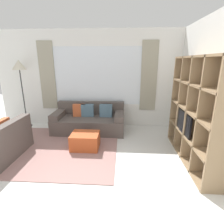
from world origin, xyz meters
TOP-DOWN VIEW (x-y plane):
  - ground_plane at (0.00, 0.00)m, footprint 16.00×16.00m
  - wall_back at (0.00, 3.43)m, footprint 5.82×0.11m
  - wall_right at (2.34, 1.70)m, footprint 0.07×4.59m
  - area_rug at (-0.79, 1.82)m, footprint 2.80×2.28m
  - shelving_unit at (2.13, 1.59)m, footprint 0.42×1.98m
  - couch_main at (-0.18, 2.93)m, footprint 1.90×0.92m
  - ottoman at (-0.08, 1.87)m, footprint 0.60×0.49m
  - floor_lamp at (-2.09, 3.11)m, footprint 0.37×0.37m

SIDE VIEW (x-z plane):
  - ground_plane at x=0.00m, z-range 0.00..0.00m
  - area_rug at x=-0.79m, z-range 0.00..0.01m
  - ottoman at x=-0.08m, z-range 0.00..0.35m
  - couch_main at x=-0.18m, z-range -0.09..0.65m
  - shelving_unit at x=2.13m, z-range -0.01..1.95m
  - wall_right at x=2.34m, z-range 0.00..2.70m
  - wall_back at x=0.00m, z-range 0.01..2.71m
  - floor_lamp at x=-2.09m, z-range 0.71..2.61m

